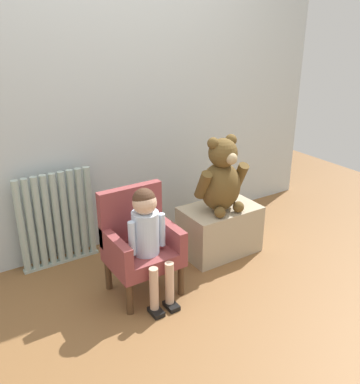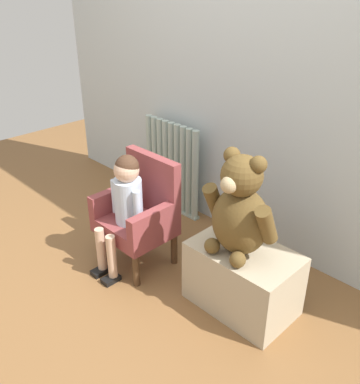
# 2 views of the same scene
# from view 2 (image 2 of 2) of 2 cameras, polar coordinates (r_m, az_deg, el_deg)

# --- Properties ---
(ground_plane) EXTENTS (6.00, 6.00, 0.00)m
(ground_plane) POSITION_cam_2_polar(r_m,az_deg,el_deg) (2.53, -9.54, -14.81)
(ground_plane) COLOR brown
(back_wall) EXTENTS (3.80, 0.05, 2.40)m
(back_wall) POSITION_cam_2_polar(r_m,az_deg,el_deg) (2.74, 9.36, 16.94)
(back_wall) COLOR silver
(back_wall) RESTS_ON ground_plane
(radiator) EXTENTS (0.56, 0.05, 0.70)m
(radiator) POSITION_cam_2_polar(r_m,az_deg,el_deg) (3.26, -1.14, 3.34)
(radiator) COLOR #A4B9AF
(radiator) RESTS_ON ground_plane
(child_armchair) EXTENTS (0.44, 0.38, 0.70)m
(child_armchair) POSITION_cam_2_polar(r_m,az_deg,el_deg) (2.68, -5.33, -2.57)
(child_armchair) COLOR brown
(child_armchair) RESTS_ON ground_plane
(child_figure) EXTENTS (0.25, 0.35, 0.75)m
(child_figure) POSITION_cam_2_polar(r_m,az_deg,el_deg) (2.55, -7.38, -0.68)
(child_figure) COLOR silver
(child_figure) RESTS_ON ground_plane
(low_bench) EXTENTS (0.57, 0.37, 0.37)m
(low_bench) POSITION_cam_2_polar(r_m,az_deg,el_deg) (2.41, 8.32, -11.32)
(low_bench) COLOR tan
(low_bench) RESTS_ON ground_plane
(large_teddy_bear) EXTENTS (0.41, 0.29, 0.56)m
(large_teddy_bear) POSITION_cam_2_polar(r_m,az_deg,el_deg) (2.16, 8.01, -2.43)
(large_teddy_bear) COLOR brown
(large_teddy_bear) RESTS_ON low_bench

